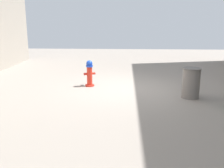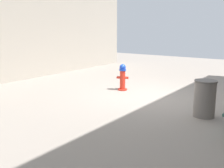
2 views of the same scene
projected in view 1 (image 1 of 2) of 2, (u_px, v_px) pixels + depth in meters
name	position (u px, v px, depth m)	size (l,w,h in m)	color
ground_plane	(124.00, 88.00, 9.04)	(23.40, 23.40, 0.00)	gray
fire_hydrant	(89.00, 73.00, 9.25)	(0.41, 0.39, 0.91)	red
trash_bin	(191.00, 83.00, 7.88)	(0.54, 0.54, 0.91)	slate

